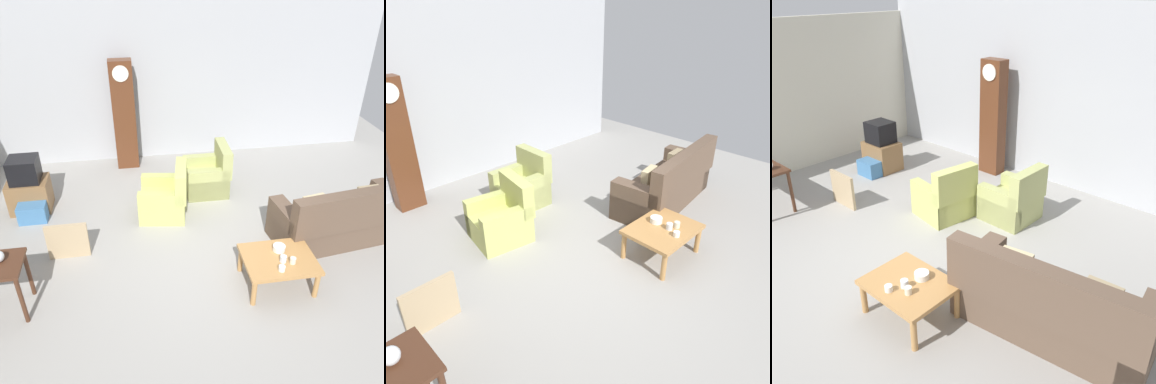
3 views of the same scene
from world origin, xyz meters
The scene contains 13 objects.
ground_plane centered at (0.00, 0.00, 0.00)m, with size 10.40×10.40×0.00m, color #999691.
garage_door_wall centered at (0.00, 3.60, 1.60)m, with size 8.40×0.16×3.20m, color #ADAFB5.
couch_floral centered at (2.07, 0.09, 0.35)m, with size 2.19×1.13×1.04m.
armchair_olive_near centered at (-0.57, 1.22, 0.31)m, with size 0.90×0.88×0.92m.
armchair_olive_far centered at (0.31, 1.86, 0.31)m, with size 0.80×0.77×0.92m.
coffee_table_wood centered at (0.75, -0.71, 0.38)m, with size 0.96×0.76×0.45m.
grandfather_clock centered at (-1.16, 3.15, 1.11)m, with size 0.44×0.30×2.20m.
framed_picture_leaning centered at (-2.11, 0.32, 0.29)m, with size 0.60×0.05×0.58m, color tan.
glass_dome_cloche centered at (-2.75, -0.56, 0.83)m, with size 0.15×0.15×0.15m, color silver.
cup_white_porcelain centered at (0.69, -0.94, 0.48)m, with size 0.09×0.09×0.07m, color white.
cup_blue_rimmed centered at (0.77, -0.79, 0.49)m, with size 0.09×0.09×0.09m, color silver.
cup_cream_tall centered at (0.88, -0.83, 0.49)m, with size 0.08×0.08×0.09m, color beige.
bowl_white_stacked centered at (0.80, -0.56, 0.49)m, with size 0.17×0.17×0.08m, color white.
Camera 2 is at (-3.11, -2.93, 3.24)m, focal length 35.03 mm.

